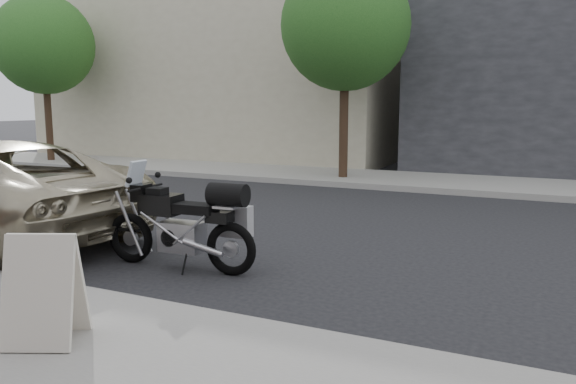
% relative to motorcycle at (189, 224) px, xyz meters
% --- Properties ---
extents(ground, '(120.00, 120.00, 0.00)m').
position_rel_motorcycle_xyz_m(ground, '(-1.01, -2.57, -0.60)').
color(ground, black).
rests_on(ground, ground).
extents(far_sidewalk, '(44.00, 3.00, 0.15)m').
position_rel_motorcycle_xyz_m(far_sidewalk, '(-1.01, -9.07, -0.53)').
color(far_sidewalk, gray).
rests_on(far_sidewalk, ground).
extents(far_building_cream, '(14.00, 11.00, 8.00)m').
position_rel_motorcycle_xyz_m(far_building_cream, '(7.99, -16.07, 3.40)').
color(far_building_cream, '#A39B82').
rests_on(far_building_cream, ground).
extents(street_tree_mid, '(3.40, 3.40, 5.70)m').
position_rel_motorcycle_xyz_m(street_tree_mid, '(0.99, -8.57, 3.54)').
color(street_tree_mid, '#332317').
rests_on(street_tree_mid, far_sidewalk).
extents(street_tree_right, '(3.40, 3.40, 5.70)m').
position_rel_motorcycle_xyz_m(street_tree_right, '(11.99, -8.57, 3.54)').
color(street_tree_right, '#332317').
rests_on(street_tree_right, far_sidewalk).
extents(motorcycle, '(2.21, 0.78, 1.39)m').
position_rel_motorcycle_xyz_m(motorcycle, '(0.00, 0.00, 0.00)').
color(motorcycle, black).
rests_on(motorcycle, ground).
extents(sandwich_sign, '(0.74, 0.72, 0.92)m').
position_rel_motorcycle_xyz_m(sandwich_sign, '(-0.41, 2.64, 0.01)').
color(sandwich_sign, silver).
rests_on(sandwich_sign, near_sidewalk).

